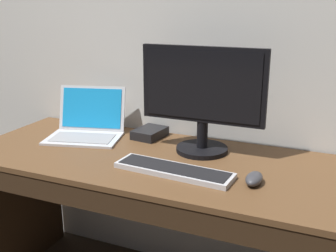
{
  "coord_description": "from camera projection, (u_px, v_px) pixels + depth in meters",
  "views": [
    {
      "loc": [
        0.66,
        -1.4,
        1.32
      ],
      "look_at": [
        0.06,
        0.0,
        0.86
      ],
      "focal_mm": 43.45,
      "sensor_mm": 36.0,
      "label": 1
    }
  ],
  "objects": [
    {
      "name": "computer_mouse",
      "position": [
        254.0,
        179.0,
        1.41
      ],
      "size": [
        0.06,
        0.11,
        0.04
      ],
      "primitive_type": "ellipsoid",
      "rotation": [
        0.0,
        0.0,
        -0.03
      ],
      "color": "#38383D",
      "rests_on": "desk"
    },
    {
      "name": "wired_keyboard",
      "position": [
        174.0,
        170.0,
        1.5
      ],
      "size": [
        0.46,
        0.15,
        0.02
      ],
      "color": "#BCBCC1",
      "rests_on": "desk"
    },
    {
      "name": "desk",
      "position": [
        153.0,
        213.0,
        1.72
      ],
      "size": [
        1.58,
        0.65,
        0.72
      ],
      "color": "brown",
      "rests_on": "ground"
    },
    {
      "name": "external_monitor",
      "position": [
        202.0,
        99.0,
        1.65
      ],
      "size": [
        0.52,
        0.22,
        0.44
      ],
      "color": "black",
      "rests_on": "desk"
    },
    {
      "name": "external_drive_box",
      "position": [
        150.0,
        133.0,
        1.9
      ],
      "size": [
        0.14,
        0.17,
        0.04
      ],
      "primitive_type": "cube",
      "rotation": [
        0.0,
        0.0,
        -0.13
      ],
      "color": "black",
      "rests_on": "desk"
    },
    {
      "name": "laptop_silver",
      "position": [
        87.0,
        125.0,
        1.91
      ],
      "size": [
        0.39,
        0.36,
        0.22
      ],
      "color": "silver",
      "rests_on": "desk"
    }
  ]
}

